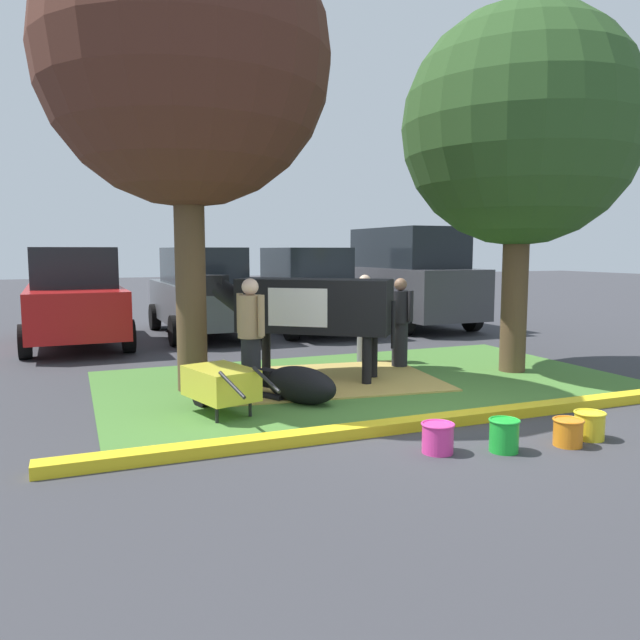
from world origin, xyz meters
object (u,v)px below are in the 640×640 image
(calf_lying, at_px, (299,385))
(sedan_silver, at_px, (305,291))
(bucket_green, at_px, (504,435))
(bucket_yellow, at_px, (589,425))
(suv_dark_grey, at_px, (407,277))
(person_handler, at_px, (365,316))
(shade_tree_right, at_px, (520,128))
(hatchback_white, at_px, (203,293))
(cow_holstein, at_px, (307,306))
(wheelbarrow, at_px, (220,384))
(bucket_orange, at_px, (568,432))
(person_visitor_near, at_px, (400,321))
(shade_tree_left, at_px, (185,61))
(sedan_red, at_px, (74,298))
(bucket_pink, at_px, (438,437))
(person_visitor_far, at_px, (251,335))

(calf_lying, height_order, sedan_silver, sedan_silver)
(bucket_green, relative_size, bucket_yellow, 1.00)
(suv_dark_grey, bearing_deg, person_handler, -127.78)
(shade_tree_right, bearing_deg, suv_dark_grey, 76.16)
(hatchback_white, height_order, sedan_silver, same)
(cow_holstein, bearing_deg, wheelbarrow, -137.98)
(bucket_orange, distance_m, bucket_yellow, 0.39)
(person_visitor_near, distance_m, bucket_orange, 4.30)
(shade_tree_left, xyz_separation_m, wheelbarrow, (0.06, -1.41, -4.06))
(calf_lying, height_order, bucket_green, calf_lying)
(wheelbarrow, distance_m, sedan_red, 6.75)
(calf_lying, bearing_deg, wheelbarrow, -168.98)
(person_visitor_near, distance_m, bucket_green, 4.34)
(sedan_silver, relative_size, suv_dark_grey, 0.96)
(bucket_pink, distance_m, bucket_orange, 1.37)
(bucket_orange, bearing_deg, person_visitor_far, 127.42)
(person_visitor_far, relative_size, bucket_yellow, 4.92)
(person_visitor_far, relative_size, sedan_red, 0.36)
(sedan_red, bearing_deg, shade_tree_left, -74.06)
(hatchback_white, bearing_deg, person_handler, -67.60)
(bucket_pink, height_order, sedan_red, sedan_red)
(shade_tree_right, distance_m, suv_dark_grey, 6.61)
(wheelbarrow, relative_size, bucket_green, 4.97)
(calf_lying, distance_m, hatchback_white, 6.89)
(person_visitor_far, height_order, hatchback_white, hatchback_white)
(sedan_silver, bearing_deg, cow_holstein, -110.51)
(person_visitor_far, distance_m, wheelbarrow, 1.02)
(bucket_orange, height_order, suv_dark_grey, suv_dark_grey)
(bucket_green, relative_size, suv_dark_grey, 0.07)
(person_visitor_far, relative_size, suv_dark_grey, 0.34)
(wheelbarrow, relative_size, bucket_yellow, 4.96)
(calf_lying, height_order, wheelbarrow, wheelbarrow)
(calf_lying, distance_m, sedan_red, 6.89)
(cow_holstein, bearing_deg, person_visitor_far, -143.03)
(cow_holstein, distance_m, hatchback_white, 5.55)
(person_visitor_near, xyz_separation_m, wheelbarrow, (-3.44, -1.77, -0.42))
(person_visitor_near, xyz_separation_m, bucket_pink, (-1.78, -3.91, -0.65))
(shade_tree_right, xyz_separation_m, sedan_red, (-6.51, 5.73, -2.86))
(cow_holstein, distance_m, bucket_yellow, 4.35)
(calf_lying, distance_m, bucket_orange, 3.28)
(bucket_green, bearing_deg, suv_dark_grey, 65.41)
(shade_tree_left, bearing_deg, person_handler, 18.35)
(bucket_green, bearing_deg, sedan_silver, 81.20)
(bucket_pink, bearing_deg, bucket_orange, -13.11)
(person_visitor_far, bearing_deg, person_visitor_near, 20.67)
(cow_holstein, xyz_separation_m, bucket_yellow, (1.67, -3.90, -0.97))
(cow_holstein, relative_size, sedan_red, 0.61)
(person_visitor_near, xyz_separation_m, person_visitor_far, (-2.86, -1.08, 0.05))
(sedan_silver, bearing_deg, person_handler, -97.41)
(person_visitor_near, bearing_deg, bucket_pink, -114.51)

